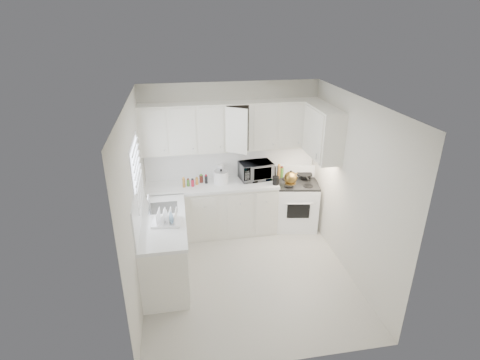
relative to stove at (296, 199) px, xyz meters
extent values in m
plane|color=#BBB7AB|center=(-1.12, -1.26, -0.56)|extent=(3.20, 3.20, 0.00)
plane|color=white|center=(-1.12, -1.26, 2.04)|extent=(3.20, 3.20, 0.00)
plane|color=beige|center=(-1.12, 0.34, 0.74)|extent=(3.00, 0.00, 3.00)
plane|color=beige|center=(-1.12, -2.86, 0.74)|extent=(3.00, 0.00, 3.00)
plane|color=beige|center=(-2.62, -1.26, 0.74)|extent=(0.00, 3.20, 3.20)
plane|color=beige|center=(0.38, -1.26, 0.74)|extent=(0.00, 3.20, 3.20)
cube|color=silver|center=(-1.51, 0.03, 0.37)|extent=(2.24, 0.64, 0.05)
cube|color=silver|center=(-2.31, -1.06, 0.37)|extent=(0.64, 1.62, 0.05)
cube|color=silver|center=(-1.12, 0.33, 0.67)|extent=(2.98, 0.02, 0.55)
cube|color=silver|center=(-2.61, -1.06, 0.67)|extent=(0.02, 1.60, 0.55)
imported|color=gray|center=(-0.73, 0.13, 0.58)|extent=(0.59, 0.38, 0.37)
cylinder|color=white|center=(-1.33, 0.22, 0.53)|extent=(0.12, 0.12, 0.27)
cylinder|color=olive|center=(-1.97, 0.16, 0.46)|extent=(0.06, 0.06, 0.13)
cylinder|color=#417A28|center=(-1.90, 0.07, 0.46)|extent=(0.06, 0.06, 0.13)
cylinder|color=#AF172C|center=(-1.82, 0.16, 0.46)|extent=(0.06, 0.06, 0.13)
cylinder|color=#F39E39|center=(-1.75, 0.07, 0.46)|extent=(0.06, 0.06, 0.13)
cylinder|color=#5C221A|center=(-1.67, 0.16, 0.46)|extent=(0.06, 0.06, 0.13)
cylinder|color=black|center=(-1.60, 0.07, 0.46)|extent=(0.06, 0.06, 0.13)
cylinder|color=#AF172C|center=(-0.54, 0.20, 0.49)|extent=(0.06, 0.06, 0.19)
cylinder|color=#F39E39|center=(-0.49, 0.14, 0.49)|extent=(0.06, 0.06, 0.19)
cylinder|color=#5C221A|center=(-0.43, 0.20, 0.49)|extent=(0.06, 0.06, 0.19)
cylinder|color=black|center=(-0.38, 0.14, 0.49)|extent=(0.06, 0.06, 0.19)
cylinder|color=olive|center=(-0.32, 0.20, 0.49)|extent=(0.06, 0.06, 0.19)
cylinder|color=#417A28|center=(-0.27, 0.14, 0.49)|extent=(0.06, 0.06, 0.19)
camera|label=1|loc=(-2.03, -5.78, 3.02)|focal=28.12mm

